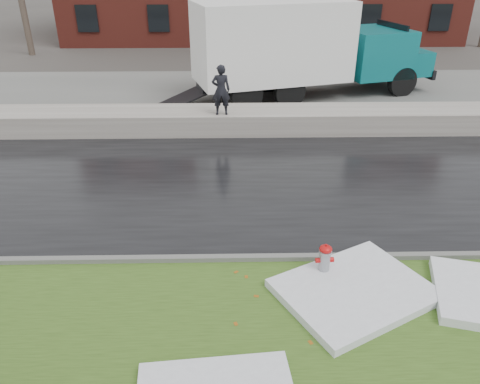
{
  "coord_description": "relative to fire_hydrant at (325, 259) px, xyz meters",
  "views": [
    {
      "loc": [
        -0.16,
        -6.77,
        5.66
      ],
      "look_at": [
        0.02,
        2.14,
        1.0
      ],
      "focal_mm": 35.0,
      "sensor_mm": 36.0,
      "label": 1
    }
  ],
  "objects": [
    {
      "name": "fire_hydrant",
      "position": [
        0.0,
        0.0,
        0.0
      ],
      "size": [
        0.36,
        0.31,
        0.73
      ],
      "rotation": [
        0.0,
        0.0,
        0.08
      ],
      "color": "#929499",
      "rests_on": "verge"
    },
    {
      "name": "ground",
      "position": [
        -1.59,
        -0.45,
        -0.43
      ],
      "size": [
        120.0,
        120.0,
        0.0
      ],
      "primitive_type": "plane",
      "color": "#47423D",
      "rests_on": "ground"
    },
    {
      "name": "snowbank",
      "position": [
        -1.59,
        8.25,
        -0.05
      ],
      "size": [
        60.0,
        1.6,
        0.75
      ],
      "primitive_type": "cube",
      "color": "#A6A198",
      "rests_on": "ground"
    },
    {
      "name": "snow_patch_near",
      "position": [
        0.47,
        -0.55,
        -0.31
      ],
      "size": [
        3.24,
        3.0,
        0.16
      ],
      "primitive_type": "cube",
      "rotation": [
        0.0,
        0.0,
        0.5
      ],
      "color": "white",
      "rests_on": "verge"
    },
    {
      "name": "curb",
      "position": [
        -1.59,
        0.55,
        -0.36
      ],
      "size": [
        60.0,
        0.15,
        0.14
      ],
      "primitive_type": "cube",
      "color": "slate",
      "rests_on": "ground"
    },
    {
      "name": "parking_lot",
      "position": [
        -1.59,
        12.55,
        -0.41
      ],
      "size": [
        60.0,
        9.0,
        0.03
      ],
      "primitive_type": "cube",
      "color": "slate",
      "rests_on": "ground"
    },
    {
      "name": "road",
      "position": [
        -1.59,
        4.05,
        -0.41
      ],
      "size": [
        60.0,
        7.0,
        0.03
      ],
      "primitive_type": "cube",
      "color": "black",
      "rests_on": "ground"
    },
    {
      "name": "worker",
      "position": [
        -2.07,
        7.78,
        1.14
      ],
      "size": [
        0.62,
        0.42,
        1.64
      ],
      "primitive_type": "imported",
      "rotation": [
        0.0,
        0.0,
        3.2
      ],
      "color": "black",
      "rests_on": "snowbank"
    },
    {
      "name": "box_truck",
      "position": [
        1.11,
        12.33,
        1.63
      ],
      "size": [
        11.71,
        5.37,
        3.89
      ],
      "rotation": [
        0.0,
        0.0,
        0.29
      ],
      "color": "black",
      "rests_on": "ground"
    },
    {
      "name": "verge",
      "position": [
        -1.59,
        -1.7,
        -0.41
      ],
      "size": [
        60.0,
        4.5,
        0.04
      ],
      "primitive_type": "cube",
      "color": "#314B19",
      "rests_on": "ground"
    }
  ]
}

